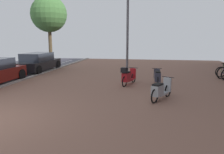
{
  "coord_description": "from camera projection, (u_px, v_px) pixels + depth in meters",
  "views": [
    {
      "loc": [
        4.86,
        -5.48,
        2.42
      ],
      "look_at": [
        3.49,
        2.46,
        1.01
      ],
      "focal_mm": 36.25,
      "sensor_mm": 36.0,
      "label": 1
    }
  ],
  "objects": [
    {
      "name": "scooter_far",
      "position": [
        157.0,
        77.0,
        11.73
      ],
      "size": [
        0.52,
        1.71,
        0.8
      ],
      "color": "black",
      "rests_on": "ground"
    },
    {
      "name": "ground",
      "position": [
        24.0,
        126.0,
        6.31
      ],
      "size": [
        21.0,
        40.0,
        0.13
      ],
      "color": "#292532"
    },
    {
      "name": "parked_car_far",
      "position": [
        38.0,
        62.0,
        16.46
      ],
      "size": [
        1.89,
        4.2,
        1.33
      ],
      "color": "black",
      "rests_on": "ground"
    },
    {
      "name": "street_tree",
      "position": [
        49.0,
        14.0,
        16.94
      ],
      "size": [
        2.69,
        2.69,
        5.51
      ],
      "color": "brown",
      "rests_on": "ground"
    },
    {
      "name": "scooter_near",
      "position": [
        128.0,
        76.0,
        11.59
      ],
      "size": [
        0.79,
        1.73,
        0.99
      ],
      "color": "black",
      "rests_on": "ground"
    },
    {
      "name": "scooter_mid",
      "position": [
        160.0,
        90.0,
        8.81
      ],
      "size": [
        0.93,
        1.57,
        0.87
      ],
      "color": "black",
      "rests_on": "ground"
    },
    {
      "name": "lamp_post",
      "position": [
        128.0,
        24.0,
        13.24
      ],
      "size": [
        0.2,
        0.52,
        5.73
      ],
      "color": "slate",
      "rests_on": "ground"
    }
  ]
}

